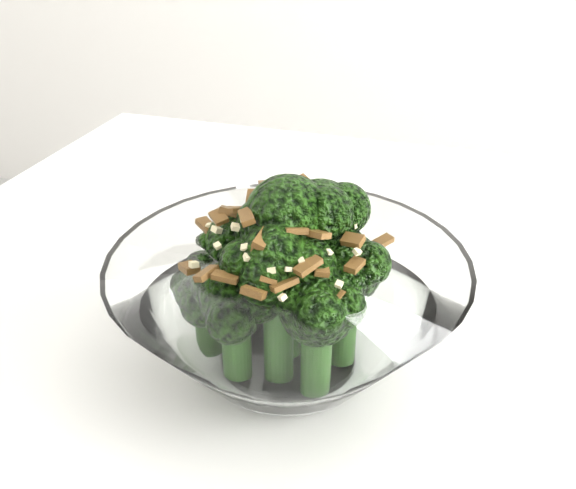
# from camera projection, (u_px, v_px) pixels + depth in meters

# --- Properties ---
(table) EXTENTS (1.26, 0.89, 0.75)m
(table) POSITION_uv_depth(u_px,v_px,m) (574.00, 441.00, 0.48)
(table) COLOR white
(table) RESTS_ON ground
(broccoli_dish) EXTENTS (0.23, 0.23, 0.14)m
(broccoli_dish) POSITION_uv_depth(u_px,v_px,m) (287.00, 301.00, 0.42)
(broccoli_dish) COLOR white
(broccoli_dish) RESTS_ON table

